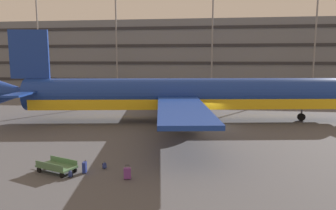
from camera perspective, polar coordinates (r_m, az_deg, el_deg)
ground_plane at (r=35.50m, az=8.11°, el=-3.88°), size 600.00×600.00×0.00m
terminal_structure at (r=87.01m, az=8.03°, el=9.04°), size 159.74×16.10×17.27m
airliner at (r=37.64m, az=2.47°, el=1.73°), size 43.52×35.48×10.79m
light_mast_far_left at (r=86.29m, az=-22.52°, el=12.01°), size 1.80×0.50×24.36m
light_mast_left at (r=78.35m, az=-9.37°, el=13.18°), size 1.80×0.50×24.95m
light_mast_center_left at (r=74.93m, az=8.05°, el=12.68°), size 1.80×0.50×23.04m
light_mast_center_right at (r=78.33m, az=25.18°, el=11.76°), size 1.80×0.50×22.97m
suitcase_orange at (r=21.83m, az=-14.89°, el=-10.84°), size 0.29×0.46×0.87m
suitcase_upright at (r=20.25m, az=-7.38°, el=-12.16°), size 0.48×0.33×0.91m
backpack_silver at (r=22.32m, az=-11.41°, el=-10.76°), size 0.34×0.39×0.52m
backpack_navy at (r=21.37m, az=-17.29°, el=-11.87°), size 0.42×0.40×0.50m
baggage_cart at (r=22.46m, az=-19.53°, el=-10.42°), size 3.33×2.11×0.82m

